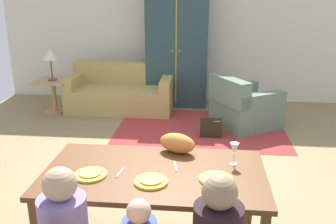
# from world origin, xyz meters

# --- Properties ---
(ground_plane) EXTENTS (7.06, 6.12, 0.02)m
(ground_plane) POSITION_xyz_m (0.00, 0.46, -0.01)
(ground_plane) COLOR olive
(back_wall) EXTENTS (7.06, 0.10, 2.70)m
(back_wall) POSITION_xyz_m (0.00, 3.57, 1.35)
(back_wall) COLOR beige
(back_wall) RESTS_ON ground_plane
(dining_table) EXTENTS (1.71, 0.95, 0.76)m
(dining_table) POSITION_xyz_m (0.02, -1.12, 0.69)
(dining_table) COLOR brown
(dining_table) RESTS_ON ground_plane
(plate_near_man) EXTENTS (0.25, 0.25, 0.02)m
(plate_near_man) POSITION_xyz_m (-0.45, -1.24, 0.77)
(plate_near_man) COLOR gold
(plate_near_man) RESTS_ON dining_table
(pizza_near_man) EXTENTS (0.17, 0.17, 0.01)m
(pizza_near_man) POSITION_xyz_m (-0.45, -1.24, 0.78)
(pizza_near_man) COLOR gold
(pizza_near_man) RESTS_ON plate_near_man
(plate_near_child) EXTENTS (0.25, 0.25, 0.02)m
(plate_near_child) POSITION_xyz_m (0.02, -1.30, 0.77)
(plate_near_child) COLOR yellow
(plate_near_child) RESTS_ON dining_table
(pizza_near_child) EXTENTS (0.17, 0.17, 0.01)m
(pizza_near_child) POSITION_xyz_m (0.02, -1.30, 0.78)
(pizza_near_child) COLOR gold
(pizza_near_child) RESTS_ON plate_near_child
(plate_near_woman) EXTENTS (0.25, 0.25, 0.02)m
(plate_near_woman) POSITION_xyz_m (0.49, -1.22, 0.77)
(plate_near_woman) COLOR yellow
(plate_near_woman) RESTS_ON dining_table
(wine_glass) EXTENTS (0.07, 0.07, 0.19)m
(wine_glass) POSITION_xyz_m (0.64, -0.94, 0.89)
(wine_glass) COLOR silver
(wine_glass) RESTS_ON dining_table
(fork) EXTENTS (0.04, 0.15, 0.01)m
(fork) POSITION_xyz_m (-0.24, -1.17, 0.76)
(fork) COLOR silver
(fork) RESTS_ON dining_table
(knife) EXTENTS (0.04, 0.17, 0.01)m
(knife) POSITION_xyz_m (0.17, -1.02, 0.76)
(knife) COLOR silver
(knife) RESTS_ON dining_table
(cat) EXTENTS (0.36, 0.26, 0.17)m
(cat) POSITION_xyz_m (0.17, -0.75, 0.84)
(cat) COLOR orange
(cat) RESTS_ON dining_table
(area_rug) EXTENTS (2.60, 1.80, 0.01)m
(area_rug) POSITION_xyz_m (0.35, 1.86, 0.00)
(area_rug) COLOR #9D3030
(area_rug) RESTS_ON ground_plane
(couch) EXTENTS (1.84, 0.86, 0.82)m
(couch) POSITION_xyz_m (-1.10, 2.72, 0.30)
(couch) COLOR tan
(couch) RESTS_ON ground_plane
(armchair) EXTENTS (1.18, 1.17, 0.82)m
(armchair) POSITION_xyz_m (1.00, 2.03, 0.32)
(armchair) COLOR slate
(armchair) RESTS_ON ground_plane
(armoire) EXTENTS (1.10, 0.59, 2.10)m
(armoire) POSITION_xyz_m (-0.13, 3.18, 1.05)
(armoire) COLOR #273F45
(armoire) RESTS_ON ground_plane
(side_table) EXTENTS (0.56, 0.56, 0.58)m
(side_table) POSITION_xyz_m (-2.24, 2.46, 0.38)
(side_table) COLOR tan
(side_table) RESTS_ON ground_plane
(table_lamp) EXTENTS (0.26, 0.26, 0.54)m
(table_lamp) POSITION_xyz_m (-2.24, 2.46, 1.01)
(table_lamp) COLOR #513B35
(table_lamp) RESTS_ON side_table
(handbag) EXTENTS (0.32, 0.16, 0.26)m
(handbag) POSITION_xyz_m (0.50, 1.56, 0.13)
(handbag) COLOR black
(handbag) RESTS_ON ground_plane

